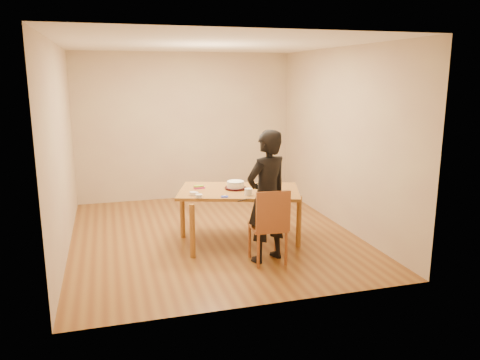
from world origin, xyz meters
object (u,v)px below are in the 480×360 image
object	(u,v)px
dining_chair	(268,227)
cake	(236,185)
cake_plate	(236,188)
person	(267,197)
dining_table	(239,191)

from	to	relation	value
dining_chair	cake	xyz separation A→B (m)	(-0.18, 0.84, 0.36)
dining_chair	cake_plate	distance (m)	0.92
person	dining_chair	bearing A→B (deg)	67.77
cake_plate	cake	xyz separation A→B (m)	(0.00, 0.00, 0.05)
dining_table	dining_chair	distance (m)	0.84
dining_table	dining_chair	world-z (taller)	dining_table
dining_chair	dining_table	bearing A→B (deg)	105.08
cake_plate	person	bearing A→B (deg)	-77.22
dining_table	cake_plate	bearing A→B (deg)	132.43
cake_plate	person	xyz separation A→B (m)	(0.18, -0.80, 0.07)
cake_plate	cake	size ratio (longest dim) A/B	1.26
dining_chair	person	size ratio (longest dim) A/B	0.25
cake	dining_table	bearing A→B (deg)	-65.36
cake	person	world-z (taller)	person
dining_chair	cake	bearing A→B (deg)	106.25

